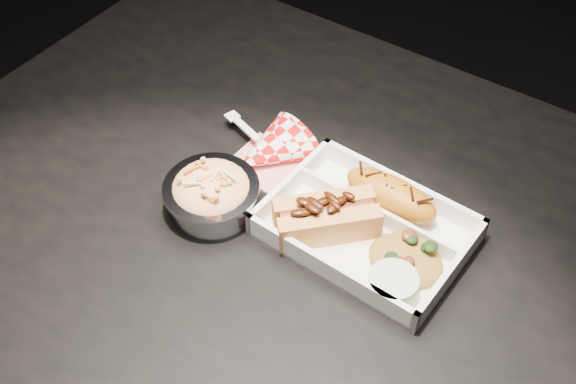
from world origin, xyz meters
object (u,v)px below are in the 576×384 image
(dining_table, at_px, (328,268))
(hotdog, at_px, (327,216))
(foil_coleslaw_cup, at_px, (212,193))
(napkin_fork, at_px, (269,152))
(food_tray, at_px, (367,231))
(fried_pastry, at_px, (391,195))

(dining_table, bearing_deg, hotdog, -89.07)
(dining_table, xyz_separation_m, foil_coleslaw_cup, (-0.15, -0.06, 0.12))
(foil_coleslaw_cup, height_order, napkin_fork, foil_coleslaw_cup)
(food_tray, height_order, foil_coleslaw_cup, foil_coleslaw_cup)
(dining_table, bearing_deg, napkin_fork, 158.21)
(food_tray, distance_m, fried_pastry, 0.06)
(napkin_fork, bearing_deg, dining_table, -4.08)
(fried_pastry, distance_m, hotdog, 0.09)
(food_tray, bearing_deg, fried_pastry, 90.00)
(dining_table, bearing_deg, food_tray, 14.16)
(food_tray, relative_size, foil_coleslaw_cup, 2.04)
(foil_coleslaw_cup, bearing_deg, fried_pastry, 33.76)
(dining_table, distance_m, napkin_fork, 0.18)
(dining_table, relative_size, hotdog, 8.93)
(food_tray, bearing_deg, hotdog, -149.23)
(dining_table, height_order, fried_pastry, fried_pastry)
(fried_pastry, relative_size, hotdog, 0.99)
(dining_table, xyz_separation_m, fried_pastry, (0.05, 0.07, 0.12))
(napkin_fork, bearing_deg, foil_coleslaw_cup, -76.16)
(food_tray, bearing_deg, dining_table, -163.21)
(foil_coleslaw_cup, relative_size, napkin_fork, 0.77)
(dining_table, relative_size, foil_coleslaw_cup, 9.50)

